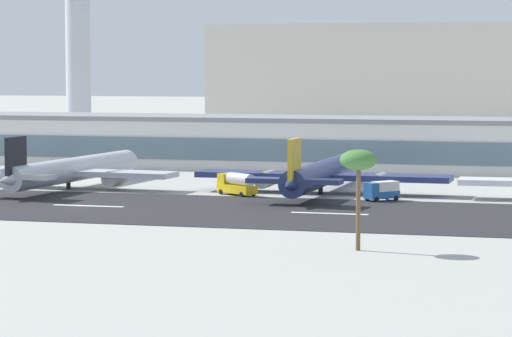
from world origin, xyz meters
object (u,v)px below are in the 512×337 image
object	(u,v)px
distant_hotel_block	(408,81)
service_fuel_truck_0	(237,184)
terminal_building	(271,142)
airliner_black_tail_gate_1	(69,171)
airliner_gold_tail_gate_2	(321,174)
palm_tree_0	(359,163)
service_box_truck_1	(382,190)
control_tower	(78,34)

from	to	relation	value
distant_hotel_block	service_fuel_truck_0	xyz separation A→B (m)	(-2.84, -185.00, -15.82)
terminal_building	service_fuel_truck_0	xyz separation A→B (m)	(8.62, -57.36, -3.71)
distant_hotel_block	airliner_black_tail_gate_1	distance (m)	186.30
airliner_gold_tail_gate_2	palm_tree_0	xyz separation A→B (m)	(18.64, -64.79, 7.30)
distant_hotel_block	airliner_gold_tail_gate_2	distance (m)	179.77
terminal_building	airliner_black_tail_gate_1	size ratio (longest dim) A/B	2.84
palm_tree_0	airliner_black_tail_gate_1	bearing A→B (deg)	136.64
airliner_black_tail_gate_1	service_box_truck_1	world-z (taller)	airliner_black_tail_gate_1
control_tower	distant_hotel_block	bearing A→B (deg)	53.19
service_fuel_truck_0	palm_tree_0	distance (m)	67.52
distant_hotel_block	palm_tree_0	xyz separation A→B (m)	(29.42, -243.66, -7.09)
distant_hotel_block	service_box_truck_1	xyz separation A→B (m)	(22.98, -187.36, -16.06)
airliner_black_tail_gate_1	palm_tree_0	size ratio (longest dim) A/B	4.10
control_tower	airliner_black_tail_gate_1	size ratio (longest dim) A/B	0.99
terminal_building	control_tower	size ratio (longest dim) A/B	2.88
terminal_building	airliner_black_tail_gate_1	distance (m)	59.79
airliner_black_tail_gate_1	service_fuel_truck_0	bearing A→B (deg)	-90.06
service_fuel_truck_0	airliner_black_tail_gate_1	bearing A→B (deg)	32.07
distant_hotel_block	service_fuel_truck_0	distance (m)	185.69
palm_tree_0	distant_hotel_block	bearing A→B (deg)	96.88
service_box_truck_1	palm_tree_0	world-z (taller)	palm_tree_0
distant_hotel_block	service_box_truck_1	world-z (taller)	distant_hotel_block
control_tower	service_box_truck_1	distance (m)	134.93
service_box_truck_1	palm_tree_0	bearing A→B (deg)	47.64
control_tower	palm_tree_0	bearing A→B (deg)	-55.93
terminal_building	airliner_black_tail_gate_1	world-z (taller)	terminal_building
airliner_gold_tail_gate_2	palm_tree_0	distance (m)	67.82
control_tower	distant_hotel_block	xyz separation A→B (m)	(71.10, 95.02, -12.73)
distant_hotel_block	palm_tree_0	distance (m)	245.54
airliner_black_tail_gate_1	palm_tree_0	xyz separation A→B (m)	(64.99, -61.36, 7.38)
terminal_building	palm_tree_0	distance (m)	123.12
distant_hotel_block	palm_tree_0	size ratio (longest dim) A/B	10.20
service_box_truck_1	airliner_gold_tail_gate_2	bearing A→B (deg)	-83.73
service_box_truck_1	palm_tree_0	xyz separation A→B (m)	(6.44, -56.30, 8.97)
terminal_building	service_box_truck_1	world-z (taller)	terminal_building
airliner_gold_tail_gate_2	service_box_truck_1	xyz separation A→B (m)	(12.20, -8.49, -1.66)
palm_tree_0	terminal_building	bearing A→B (deg)	109.41
control_tower	terminal_building	bearing A→B (deg)	-28.68
distant_hotel_block	airliner_black_tail_gate_1	size ratio (longest dim) A/B	2.49
airliner_black_tail_gate_1	service_box_truck_1	xyz separation A→B (m)	(58.55, -5.06, -1.59)
airliner_gold_tail_gate_2	service_box_truck_1	world-z (taller)	airliner_gold_tail_gate_2
service_fuel_truck_0	palm_tree_0	size ratio (longest dim) A/B	0.68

